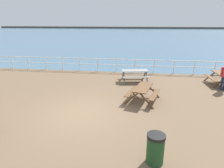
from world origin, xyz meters
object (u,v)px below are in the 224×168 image
(picnic_table_near_left, at_px, (135,73))
(litter_bin, at_px, (155,149))
(picnic_table_mid_centre, at_px, (143,90))
(picnic_table_near_right, at_px, (221,76))

(picnic_table_near_left, distance_m, litter_bin, 8.32)
(picnic_table_mid_centre, distance_m, litter_bin, 4.77)
(picnic_table_near_left, bearing_deg, picnic_table_near_right, -9.89)
(picnic_table_near_left, xyz_separation_m, picnic_table_near_right, (5.67, -0.05, 0.00))
(picnic_table_near_right, xyz_separation_m, picnic_table_mid_centre, (-5.16, -3.47, 0.00))
(picnic_table_near_right, relative_size, picnic_table_mid_centre, 0.88)
(picnic_table_near_left, relative_size, picnic_table_near_right, 1.08)
(picnic_table_near_right, relative_size, litter_bin, 1.96)
(picnic_table_near_left, xyz_separation_m, litter_bin, (0.80, -8.28, -0.10))
(picnic_table_near_left, bearing_deg, picnic_table_mid_centre, -91.14)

